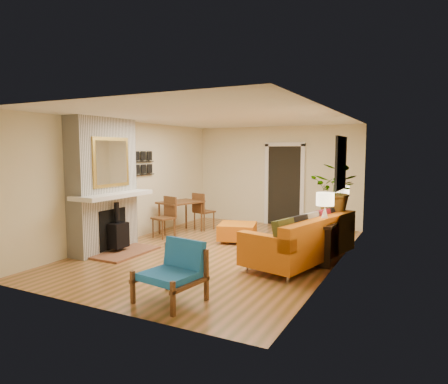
{
  "coord_description": "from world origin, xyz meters",
  "views": [
    {
      "loc": [
        3.58,
        -6.83,
        1.98
      ],
      "look_at": [
        0.0,
        0.2,
        1.15
      ],
      "focal_mm": 32.0,
      "sensor_mm": 36.0,
      "label": 1
    }
  ],
  "objects": [
    {
      "name": "lamp_far",
      "position": [
        2.07,
        1.35,
        1.06
      ],
      "size": [
        0.3,
        0.3,
        0.54
      ],
      "color": "white",
      "rests_on": "console_table"
    },
    {
      "name": "console_table",
      "position": [
        2.07,
        0.6,
        0.58
      ],
      "size": [
        0.34,
        1.85,
        0.72
      ],
      "color": "black",
      "rests_on": "ground"
    },
    {
      "name": "blue_chair",
      "position": [
        0.67,
        -2.54,
        0.43
      ],
      "size": [
        0.85,
        0.84,
        0.79
      ],
      "color": "brown",
      "rests_on": "ground"
    },
    {
      "name": "fireplace",
      "position": [
        -2.0,
        -1.0,
        1.24
      ],
      "size": [
        1.09,
        1.68,
        2.6
      ],
      "color": "white",
      "rests_on": "ground"
    },
    {
      "name": "ottoman",
      "position": [
        -0.03,
        0.9,
        0.23
      ],
      "size": [
        0.96,
        0.96,
        0.39
      ],
      "color": "silver",
      "rests_on": "ground"
    },
    {
      "name": "room_shell",
      "position": [
        0.6,
        2.63,
        1.24
      ],
      "size": [
        6.5,
        6.5,
        6.5
      ],
      "color": "#B47245",
      "rests_on": "ground"
    },
    {
      "name": "sofa",
      "position": [
        1.74,
        -0.09,
        0.4
      ],
      "size": [
        1.53,
        2.51,
        0.92
      ],
      "color": "silver",
      "rests_on": "ground"
    },
    {
      "name": "houseplant",
      "position": [
        2.06,
        0.86,
        1.22
      ],
      "size": [
        1.07,
        0.98,
        1.0
      ],
      "primitive_type": "imported",
      "rotation": [
        0.0,
        0.0,
        -0.26
      ],
      "color": "#1E5919",
      "rests_on": "console_table"
    },
    {
      "name": "dining_table",
      "position": [
        -1.58,
        1.12,
        0.61
      ],
      "size": [
        1.04,
        1.77,
        0.93
      ],
      "color": "brown",
      "rests_on": "ground"
    },
    {
      "name": "lamp_near",
      "position": [
        2.07,
        -0.09,
        1.06
      ],
      "size": [
        0.3,
        0.3,
        0.54
      ],
      "color": "white",
      "rests_on": "console_table"
    }
  ]
}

